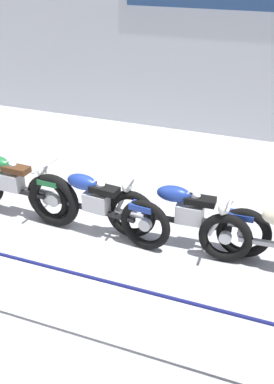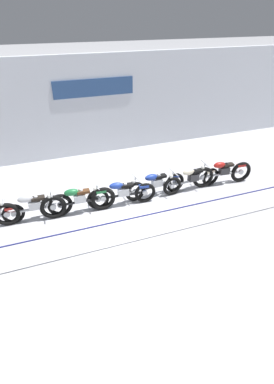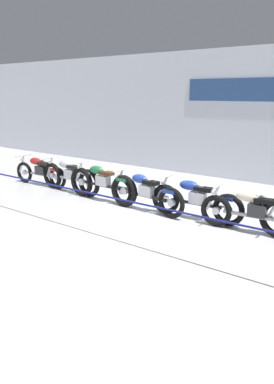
% 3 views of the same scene
% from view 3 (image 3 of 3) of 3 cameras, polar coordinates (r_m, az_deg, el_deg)
% --- Properties ---
extents(ground_plane, '(120.00, 120.00, 0.00)m').
position_cam_3_polar(ground_plane, '(8.87, -0.69, -3.60)').
color(ground_plane, silver).
extents(back_wall, '(28.00, 0.29, 4.20)m').
position_cam_3_polar(back_wall, '(12.89, 13.55, 11.30)').
color(back_wall, silver).
rests_on(back_wall, ground).
extents(motorcycle_red_0, '(2.16, 0.62, 0.91)m').
position_cam_3_polar(motorcycle_red_0, '(12.03, -14.56, 3.09)').
color(motorcycle_red_0, black).
rests_on(motorcycle_red_0, ground).
extents(motorcycle_silver_1, '(2.36, 0.62, 0.97)m').
position_cam_3_polar(motorcycle_silver_1, '(11.00, -10.24, 2.39)').
color(motorcycle_silver_1, black).
rests_on(motorcycle_silver_1, ground).
extents(motorcycle_green_2, '(2.41, 0.62, 0.99)m').
position_cam_3_polar(motorcycle_green_2, '(9.98, -5.41, 1.33)').
color(motorcycle_green_2, black).
rests_on(motorcycle_green_2, ground).
extents(motorcycle_blue_3, '(2.33, 0.62, 0.94)m').
position_cam_3_polar(motorcycle_blue_3, '(9.09, 1.22, -0.07)').
color(motorcycle_blue_3, black).
rests_on(motorcycle_blue_3, ground).
extents(motorcycle_blue_4, '(2.28, 0.62, 0.94)m').
position_cam_3_polar(motorcycle_blue_4, '(8.58, 8.86, -1.22)').
color(motorcycle_blue_4, black).
rests_on(motorcycle_blue_4, ground).
extents(motorcycle_cream_5, '(2.34, 0.62, 0.93)m').
position_cam_3_polar(motorcycle_cream_5, '(7.99, 17.43, -2.99)').
color(motorcycle_cream_5, black).
rests_on(motorcycle_cream_5, ground).
extents(stanchion_far_left, '(10.38, 0.28, 1.05)m').
position_cam_3_polar(stanchion_far_left, '(8.54, -13.92, 0.37)').
color(stanchion_far_left, gold).
rests_on(stanchion_far_left, ground).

